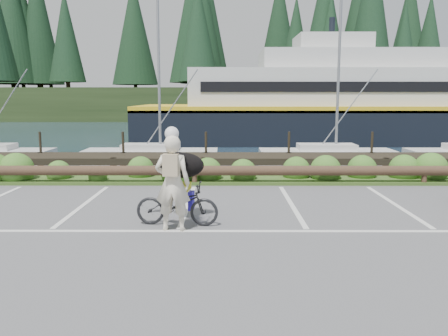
% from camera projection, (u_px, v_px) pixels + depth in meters
% --- Properties ---
extents(ground, '(72.00, 72.00, 0.00)m').
position_uv_depth(ground, '(180.00, 226.00, 9.93)').
color(ground, '#515153').
extents(harbor_backdrop, '(170.00, 160.00, 30.00)m').
position_uv_depth(harbor_backdrop, '(223.00, 111.00, 87.45)').
color(harbor_backdrop, '#1A2D3E').
rests_on(harbor_backdrop, ground).
extents(vegetation_strip, '(34.00, 1.60, 0.10)m').
position_uv_depth(vegetation_strip, '(196.00, 179.00, 15.16)').
color(vegetation_strip, '#3D5B21').
rests_on(vegetation_strip, ground).
extents(log_rail, '(32.00, 0.30, 0.60)m').
position_uv_depth(log_rail, '(195.00, 185.00, 14.47)').
color(log_rail, '#443021').
rests_on(log_rail, ground).
extents(bicycle, '(1.79, 0.78, 0.91)m').
position_uv_depth(bicycle, '(177.00, 204.00, 9.93)').
color(bicycle, black).
rests_on(bicycle, ground).
extents(cyclist, '(0.75, 0.53, 1.94)m').
position_uv_depth(cyclist, '(173.00, 183.00, 9.45)').
color(cyclist, silver).
rests_on(cyclist, ground).
extents(dog, '(0.57, 1.02, 0.56)m').
position_uv_depth(dog, '(182.00, 165.00, 10.36)').
color(dog, black).
rests_on(dog, bicycle).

